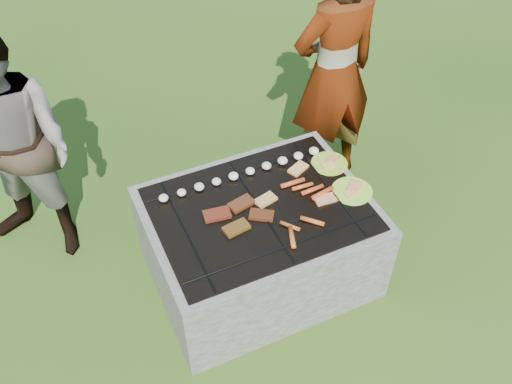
# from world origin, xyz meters

# --- Properties ---
(lawn) EXTENTS (60.00, 60.00, 0.00)m
(lawn) POSITION_xyz_m (0.00, 0.00, 0.00)
(lawn) COLOR #204110
(lawn) RESTS_ON ground
(fire_pit) EXTENTS (1.30, 1.00, 0.62)m
(fire_pit) POSITION_xyz_m (0.00, 0.00, 0.28)
(fire_pit) COLOR #A39B90
(fire_pit) RESTS_ON ground
(mushrooms) EXTENTS (1.06, 0.06, 0.04)m
(mushrooms) POSITION_xyz_m (0.05, 0.29, 0.63)
(mushrooms) COLOR #F2EBCD
(mushrooms) RESTS_ON fire_pit
(pork_slabs) EXTENTS (0.39, 0.27, 0.02)m
(pork_slabs) POSITION_xyz_m (-0.14, -0.00, 0.62)
(pork_slabs) COLOR #9A311C
(pork_slabs) RESTS_ON fire_pit
(sausages) EXTENTS (0.44, 0.47, 0.03)m
(sausages) POSITION_xyz_m (0.25, -0.08, 0.63)
(sausages) COLOR #E24525
(sausages) RESTS_ON fire_pit
(bread_on_grate) EXTENTS (0.46, 0.40, 0.02)m
(bread_on_grate) POSITION_xyz_m (0.26, 0.05, 0.62)
(bread_on_grate) COLOR tan
(bread_on_grate) RESTS_ON fire_pit
(plate_far) EXTENTS (0.23, 0.23, 0.03)m
(plate_far) POSITION_xyz_m (0.56, 0.17, 0.61)
(plate_far) COLOR #DFF039
(plate_far) RESTS_ON fire_pit
(plate_near) EXTENTS (0.27, 0.27, 0.03)m
(plate_near) POSITION_xyz_m (0.56, -0.10, 0.61)
(plate_near) COLOR #E0FA3B
(plate_near) RESTS_ON fire_pit
(cook) EXTENTS (0.66, 0.45, 1.76)m
(cook) POSITION_xyz_m (0.87, 0.69, 0.88)
(cook) COLOR gray
(cook) RESTS_ON ground
(bystander) EXTENTS (1.00, 0.99, 1.63)m
(bystander) POSITION_xyz_m (-1.20, 0.83, 0.82)
(bystander) COLOR #A29787
(bystander) RESTS_ON ground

